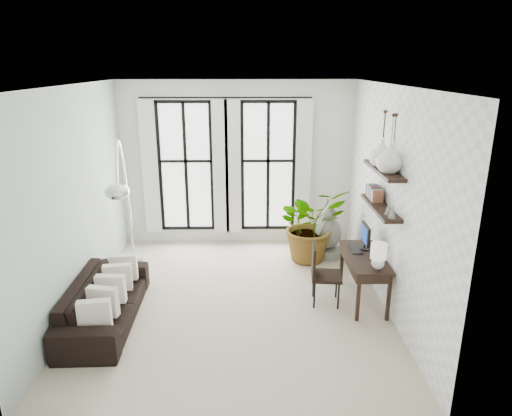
{
  "coord_description": "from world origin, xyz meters",
  "views": [
    {
      "loc": [
        0.22,
        -6.24,
        3.47
      ],
      "look_at": [
        0.33,
        0.3,
        1.4
      ],
      "focal_mm": 32.0,
      "sensor_mm": 36.0,
      "label": 1
    }
  ],
  "objects_px": {
    "desk": "(366,260)",
    "arc_lamp": "(122,173)",
    "buddha": "(328,236)",
    "sofa": "(105,301)",
    "plant": "(310,224)",
    "desk_chair": "(321,270)"
  },
  "relations": [
    {
      "from": "sofa",
      "to": "arc_lamp",
      "type": "bearing_deg",
      "value": -6.94
    },
    {
      "from": "sofa",
      "to": "plant",
      "type": "xyz_separation_m",
      "value": [
        3.14,
        2.08,
        0.38
      ]
    },
    {
      "from": "desk",
      "to": "sofa",
      "type": "bearing_deg",
      "value": -172.96
    },
    {
      "from": "sofa",
      "to": "desk_chair",
      "type": "height_order",
      "value": "desk_chair"
    },
    {
      "from": "sofa",
      "to": "arc_lamp",
      "type": "distance_m",
      "value": 1.9
    },
    {
      "from": "plant",
      "to": "desk",
      "type": "bearing_deg",
      "value": -69.44
    },
    {
      "from": "desk_chair",
      "to": "arc_lamp",
      "type": "bearing_deg",
      "value": 174.84
    },
    {
      "from": "desk",
      "to": "arc_lamp",
      "type": "xyz_separation_m",
      "value": [
        -3.65,
        0.57,
        1.2
      ]
    },
    {
      "from": "plant",
      "to": "desk",
      "type": "distance_m",
      "value": 1.73
    },
    {
      "from": "plant",
      "to": "arc_lamp",
      "type": "xyz_separation_m",
      "value": [
        -3.04,
        -1.05,
        1.21
      ]
    },
    {
      "from": "sofa",
      "to": "plant",
      "type": "relative_size",
      "value": 1.54
    },
    {
      "from": "arc_lamp",
      "to": "buddha",
      "type": "relative_size",
      "value": 2.5
    },
    {
      "from": "sofa",
      "to": "desk_chair",
      "type": "bearing_deg",
      "value": -82.72
    },
    {
      "from": "sofa",
      "to": "desk",
      "type": "xyz_separation_m",
      "value": [
        3.75,
        0.46,
        0.39
      ]
    },
    {
      "from": "sofa",
      "to": "desk",
      "type": "height_order",
      "value": "desk"
    },
    {
      "from": "buddha",
      "to": "desk",
      "type": "bearing_deg",
      "value": -81.96
    },
    {
      "from": "plant",
      "to": "desk",
      "type": "relative_size",
      "value": 1.1
    },
    {
      "from": "desk",
      "to": "arc_lamp",
      "type": "distance_m",
      "value": 3.88
    },
    {
      "from": "desk_chair",
      "to": "plant",
      "type": "bearing_deg",
      "value": 93.81
    },
    {
      "from": "sofa",
      "to": "buddha",
      "type": "distance_m",
      "value": 4.14
    },
    {
      "from": "desk",
      "to": "arc_lamp",
      "type": "bearing_deg",
      "value": 171.1
    },
    {
      "from": "plant",
      "to": "desk_chair",
      "type": "bearing_deg",
      "value": -91.75
    }
  ]
}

